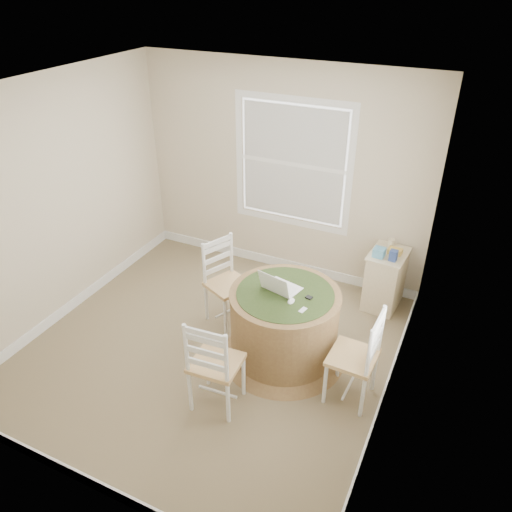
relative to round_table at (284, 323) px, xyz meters
The scene contains 14 objects.
room 1.04m from the round_table, behind, with size 3.64×3.64×2.64m.
round_table is the anchor object (origin of this frame).
chair_left 0.83m from the round_table, 159.78° to the left, with size 0.42×0.40×0.95m, color white, non-canonical shape.
chair_near 0.89m from the round_table, 109.57° to the right, with size 0.42×0.40×0.95m, color white, non-canonical shape.
chair_right 0.80m from the round_table, 18.26° to the right, with size 0.42×0.40×0.95m, color white, non-canonical shape.
laptop 0.39m from the round_table, 151.86° to the left, with size 0.40×0.37×0.23m.
mouse 0.39m from the round_table, 45.77° to the right, with size 0.06×0.10×0.03m, color white.
phone 0.46m from the round_table, 36.25° to the right, with size 0.04×0.09×0.02m, color #B7BABF.
keys 0.42m from the round_table, ahead, with size 0.06×0.05×0.03m, color black.
corner_chest 1.49m from the round_table, 61.78° to the left, with size 0.43×0.56×0.70m.
tissue_box 1.39m from the round_table, 62.63° to the left, with size 0.12×0.12×0.10m, color #58A3CB.
box_yellow 1.56m from the round_table, 60.31° to the left, with size 0.15×0.10×0.06m, color gold.
box_blue 1.45m from the round_table, 57.16° to the left, with size 0.08×0.08×0.12m, color #2E458A.
cup_cream 1.64m from the round_table, 64.78° to the left, with size 0.07×0.07×0.09m, color beige.
Camera 1 is at (2.14, -3.41, 3.49)m, focal length 35.00 mm.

